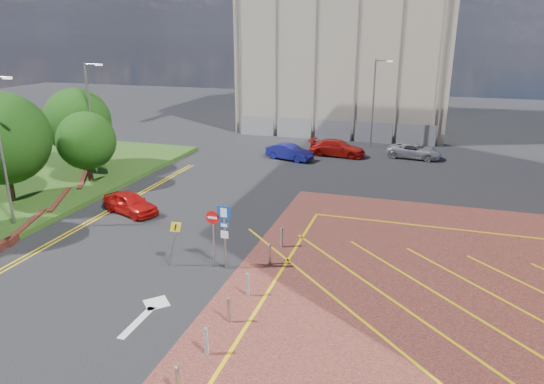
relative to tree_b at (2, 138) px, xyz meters
The scene contains 17 objects.
ground 16.83m from the tree_b, 17.88° to the right, with size 140.00×140.00×0.00m, color black.
retaining_wall 6.24m from the tree_b, 39.04° to the right, with size 6.06×20.33×0.40m.
tree_b is the anchor object (origin of this frame).
tree_c 5.49m from the tree_b, 68.20° to the left, with size 4.00×4.00×4.90m.
tree_d 8.07m from the tree_b, 97.13° to the left, with size 5.00×5.00×6.08m.
lamp_left_near 4.32m from the tree_b, 44.25° to the right, with size 1.53×0.16×8.00m.
lamp_left_far 7.10m from the tree_b, 81.23° to the left, with size 1.53×0.16×8.00m.
lamp_back 30.21m from the tree_b, 49.59° to the left, with size 1.53×0.16×8.00m.
sign_cluster 16.46m from the tree_b, 14.26° to the right, with size 1.17×0.12×3.20m.
warning_sign 14.71m from the tree_b, 18.22° to the right, with size 0.74×0.41×2.25m.
bollard_row 19.38m from the tree_b, 20.53° to the right, with size 0.14×11.14×0.90m.
construction_building 38.87m from the tree_b, 66.11° to the left, with size 21.20×19.20×22.00m, color #A09683.
construction_fence 30.13m from the tree_b, 56.58° to the left, with size 21.60×0.06×2.00m, color gray.
car_red_left 8.66m from the tree_b, ahead, with size 1.53×3.81×1.30m, color red.
car_blue_back 21.31m from the tree_b, 50.15° to the left, with size 1.40×4.03×1.33m, color navy.
car_red_back 25.57m from the tree_b, 47.50° to the left, with size 1.97×4.84×1.41m, color #B4140F.
car_silver_back 30.99m from the tree_b, 40.14° to the left, with size 2.07×4.49×1.25m, color silver.
Camera 1 is at (8.47, -17.42, 10.29)m, focal length 32.00 mm.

